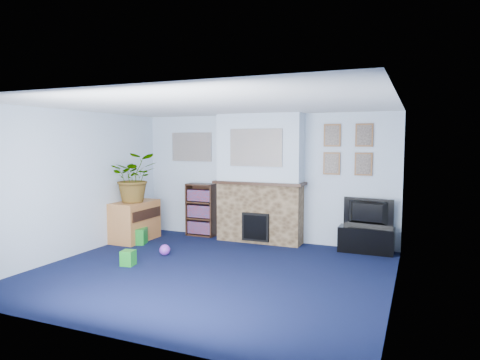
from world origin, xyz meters
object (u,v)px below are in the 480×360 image
at_px(tv_stand, 366,239).
at_px(television, 367,213).
at_px(sideboard, 135,222).
at_px(bookshelf, 201,211).

height_order(tv_stand, television, television).
relative_size(television, sideboard, 0.88).
xyz_separation_m(television, bookshelf, (-3.22, 0.06, -0.18)).
xyz_separation_m(tv_stand, television, (-0.00, 0.02, 0.45)).
bearing_deg(tv_stand, bookshelf, 178.64).
relative_size(bookshelf, sideboard, 1.09).
bearing_deg(tv_stand, sideboard, -169.13).
xyz_separation_m(tv_stand, bookshelf, (-3.22, 0.08, 0.28)).
relative_size(tv_stand, bookshelf, 0.87).
bearing_deg(television, sideboard, 18.98).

